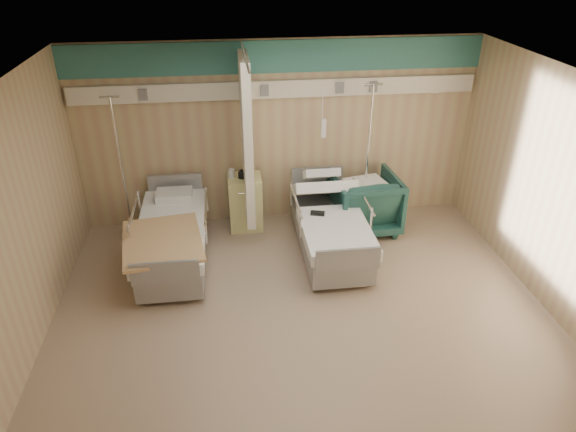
{
  "coord_description": "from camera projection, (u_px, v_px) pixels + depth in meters",
  "views": [
    {
      "loc": [
        -0.8,
        -4.86,
        4.08
      ],
      "look_at": [
        -0.09,
        0.6,
        1.03
      ],
      "focal_mm": 32.0,
      "sensor_mm": 36.0,
      "label": 1
    }
  ],
  "objects": [
    {
      "name": "toiletry_bag",
      "position": [
        246.0,
        175.0,
        7.67
      ],
      "size": [
        0.23,
        0.19,
        0.11
      ],
      "primitive_type": "cube",
      "rotation": [
        0.0,
        0.0,
        -0.42
      ],
      "color": "black",
      "rests_on": "bedside_cabinet"
    },
    {
      "name": "call_remote",
      "position": [
        318.0,
        213.0,
        7.14
      ],
      "size": [
        0.21,
        0.14,
        0.04
      ],
      "primitive_type": "cube",
      "rotation": [
        0.0,
        0.0,
        -0.28
      ],
      "color": "black",
      "rests_on": "bed_right"
    },
    {
      "name": "bed_left",
      "position": [
        173.0,
        243.0,
        7.08
      ],
      "size": [
        1.0,
        2.16,
        0.63
      ],
      "primitive_type": null,
      "color": "white",
      "rests_on": "ground"
    },
    {
      "name": "tan_blanket",
      "position": [
        162.0,
        241.0,
        6.51
      ],
      "size": [
        1.13,
        1.34,
        0.04
      ],
      "primitive_type": "cube",
      "rotation": [
        0.0,
        0.0,
        0.14
      ],
      "color": "tan",
      "rests_on": "bed_left"
    },
    {
      "name": "visitor_armchair",
      "position": [
        364.0,
        202.0,
        7.85
      ],
      "size": [
        1.04,
        1.06,
        0.91
      ],
      "primitive_type": "imported",
      "rotation": [
        0.0,
        0.0,
        3.21
      ],
      "color": "#1B4540",
      "rests_on": "ground"
    },
    {
      "name": "bed_right",
      "position": [
        330.0,
        233.0,
        7.33
      ],
      "size": [
        1.0,
        2.16,
        0.63
      ],
      "primitive_type": null,
      "color": "white",
      "rests_on": "ground"
    },
    {
      "name": "iv_stand_right",
      "position": [
        364.0,
        197.0,
        8.01
      ],
      "size": [
        0.4,
        0.4,
        2.24
      ],
      "rotation": [
        0.0,
        0.0,
        -0.06
      ],
      "color": "silver",
      "rests_on": "ground"
    },
    {
      "name": "ground",
      "position": [
        302.0,
        312.0,
        6.29
      ],
      "size": [
        6.0,
        5.0,
        0.0
      ],
      "primitive_type": "cube",
      "color": "#9E856D",
      "rests_on": "ground"
    },
    {
      "name": "white_cup",
      "position": [
        232.0,
        173.0,
        7.68
      ],
      "size": [
        0.11,
        0.11,
        0.13
      ],
      "primitive_type": "cylinder",
      "rotation": [
        0.0,
        0.0,
        0.16
      ],
      "color": "white",
      "rests_on": "bedside_cabinet"
    },
    {
      "name": "waffle_blanket",
      "position": [
        367.0,
        173.0,
        7.62
      ],
      "size": [
        0.68,
        0.63,
        0.07
      ],
      "primitive_type": "cube",
      "rotation": [
        0.0,
        0.0,
        3.36
      ],
      "color": "white",
      "rests_on": "visitor_armchair"
    },
    {
      "name": "bedside_cabinet",
      "position": [
        245.0,
        202.0,
        7.93
      ],
      "size": [
        0.5,
        0.48,
        0.85
      ],
      "primitive_type": "cube",
      "color": "#D9D787",
      "rests_on": "ground"
    },
    {
      "name": "room_walls",
      "position": [
        298.0,
        164.0,
        5.6
      ],
      "size": [
        6.04,
        5.04,
        2.82
      ],
      "color": "tan",
      "rests_on": "ground"
    },
    {
      "name": "iv_stand_left",
      "position": [
        129.0,
        210.0,
        7.65
      ],
      "size": [
        0.39,
        0.39,
        2.18
      ],
      "rotation": [
        0.0,
        0.0,
        0.43
      ],
      "color": "silver",
      "rests_on": "ground"
    }
  ]
}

